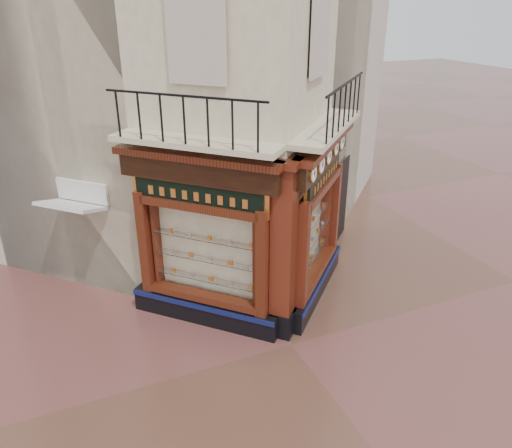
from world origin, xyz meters
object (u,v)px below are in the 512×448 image
corner_pilaster (283,254)px  signboard_left (198,196)px  clock_c (328,156)px  signboard_right (323,177)px  awning (86,298)px  clock_d (336,148)px  clock_e (342,141)px  clock_a (313,173)px  clock_b (321,164)px

corner_pilaster → signboard_left: bearing=100.2°
clock_c → signboard_right: bearing=43.9°
corner_pilaster → awning: size_ratio=2.84×
corner_pilaster → signboard_right: size_ratio=2.01×
signboard_right → clock_d: bearing=-11.4°
clock_e → corner_pilaster: bearing=171.6°
corner_pilaster → clock_e: bearing=-8.4°
corner_pilaster → clock_a: corner_pilaster is taller
clock_c → clock_a: bearing=180.0°
clock_a → signboard_right: clock_a is taller
clock_a → clock_b: size_ratio=0.91×
awning → signboard_left: size_ratio=0.63×
clock_e → signboard_left: size_ratio=0.18×
clock_d → signboard_right: size_ratio=0.18×
corner_pilaster → clock_e: corner_pilaster is taller
awning → signboard_right: signboard_right is taller
corner_pilaster → signboard_left: 2.12m
clock_a → clock_d: bearing=0.0°
clock_a → signboard_left: bearing=108.6°
clock_a → corner_pilaster: bearing=134.1°
corner_pilaster → signboard_left: (-1.46, 1.01, 1.15)m
signboard_left → signboard_right: 2.92m
clock_a → signboard_left: 2.35m
clock_e → clock_a: bearing=-180.0°
clock_a → clock_c: (0.86, 0.86, 0.00)m
clock_c → signboard_left: clock_c is taller
clock_c → clock_d: bearing=0.0°
clock_e → signboard_left: (-3.81, -0.73, -0.52)m
clock_c → clock_d: clock_c is taller
clock_b → clock_e: clock_b is taller
corner_pilaster → clock_e: size_ratio=9.83×
clock_d → clock_a: bearing=-180.0°
signboard_left → clock_d: bearing=-129.8°
corner_pilaster → awning: (-3.84, 3.13, -1.95)m
corner_pilaster → clock_a: 1.78m
clock_b → signboard_right: bearing=8.7°
signboard_right → corner_pilaster: bearing=169.8°
awning → signboard_right: 6.50m
corner_pilaster → clock_d: (1.93, 1.32, 1.67)m
clock_a → clock_e: (1.76, 1.76, 0.00)m
clock_c → corner_pilaster: bearing=165.4°
corner_pilaster → clock_b: bearing=-22.6°
clock_e → signboard_right: bearing=174.5°
corner_pilaster → signboard_right: (1.46, 1.01, 1.15)m
signboard_left → clock_b: bearing=-148.3°
clock_d → signboard_left: size_ratio=0.16×
clock_b → clock_e: 1.87m
corner_pilaster → clock_c: size_ratio=10.51×
clock_d → awning: (-5.77, 1.81, -3.62)m
clock_b → clock_e: bearing=-0.0°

